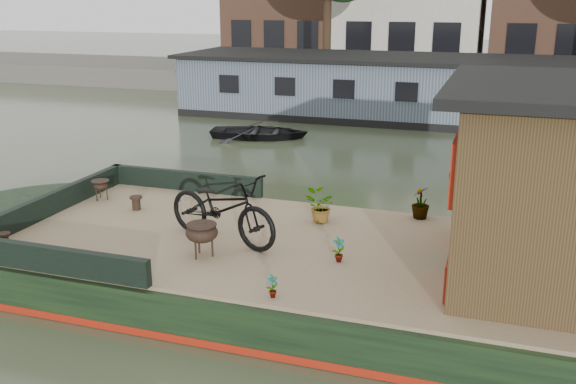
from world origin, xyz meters
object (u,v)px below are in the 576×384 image
(brazier_front, at_px, (202,240))
(dinghy, at_px, (260,128))
(bicycle, at_px, (222,208))
(potted_plant_a, at_px, (339,250))
(brazier_rear, at_px, (101,190))

(brazier_front, distance_m, dinghy, 10.75)
(bicycle, xyz_separation_m, potted_plant_a, (1.77, -0.21, -0.33))
(potted_plant_a, bearing_deg, bicycle, 173.23)
(brazier_front, bearing_deg, brazier_rear, 147.88)
(bicycle, distance_m, brazier_rear, 3.05)
(potted_plant_a, distance_m, brazier_front, 1.84)
(dinghy, bearing_deg, brazier_rear, 171.52)
(brazier_front, bearing_deg, bicycle, 87.16)
(brazier_rear, relative_size, dinghy, 0.12)
(potted_plant_a, xyz_separation_m, brazier_rear, (-4.57, 1.34, 0.00))
(brazier_front, xyz_separation_m, dinghy, (-3.11, 10.27, -0.58))
(bicycle, height_order, brazier_rear, bicycle)
(bicycle, relative_size, potted_plant_a, 5.61)
(potted_plant_a, height_order, dinghy, potted_plant_a)
(bicycle, bearing_deg, potted_plant_a, -79.07)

